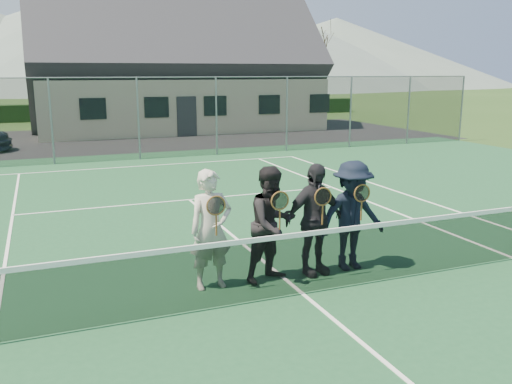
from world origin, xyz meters
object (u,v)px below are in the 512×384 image
Objects in this scene: tennis_net at (303,260)px; player_a at (211,230)px; clubhouse at (176,57)px; player_c at (314,219)px; player_d at (352,216)px; player_b at (272,224)px.

tennis_net is 1.42m from player_a.
player_c is (-3.47, -23.32, -3.07)m from clubhouse.
player_c is 1.00× the size of player_d.
player_c is at bearing -98.47° from clubhouse.
player_b and player_c have the same top height.
player_a and player_c have the same top height.
player_d is (0.68, -0.02, -0.00)m from player_c.
player_a is at bearing 147.34° from tennis_net.
tennis_net is 6.49× the size of player_c.
player_d is (1.40, -0.01, -0.00)m from player_b.
player_a is (-1.15, 0.74, 0.38)m from tennis_net.
player_d is at bearing -0.53° from player_b.
clubhouse is 8.67× the size of player_b.
clubhouse reaches higher than tennis_net.
clubhouse is 23.89m from player_b.
player_b is 1.00× the size of player_c.
tennis_net is 0.75× the size of clubhouse.
player_a is 1.00× the size of player_b.
player_b is (-0.19, 0.68, 0.38)m from tennis_net.
clubhouse reaches higher than player_a.
clubhouse is 8.67× the size of player_a.
player_a and player_b have the same top height.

